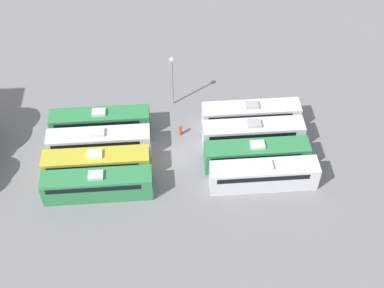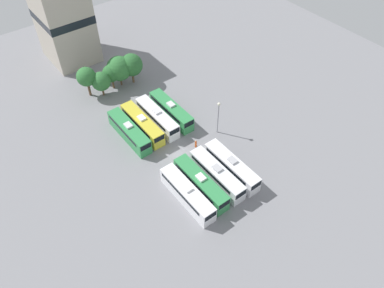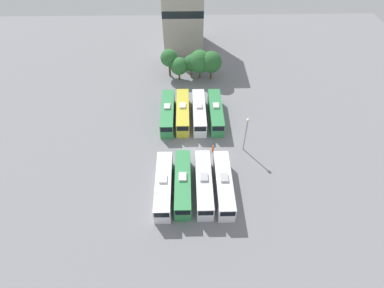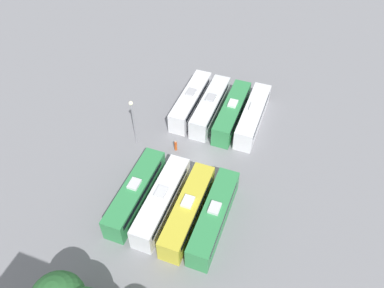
# 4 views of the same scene
# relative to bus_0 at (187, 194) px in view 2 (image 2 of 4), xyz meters

# --- Properties ---
(ground_plane) EXTENTS (124.80, 124.80, 0.00)m
(ground_plane) POSITION_rel_bus_0_xyz_m (4.75, 9.20, -1.72)
(ground_plane) COLOR gray
(bus_0) EXTENTS (2.56, 11.96, 3.48)m
(bus_0) POSITION_rel_bus_0_xyz_m (0.00, 0.00, 0.00)
(bus_0) COLOR white
(bus_0) RESTS_ON ground_plane
(bus_1) EXTENTS (2.56, 11.96, 3.48)m
(bus_1) POSITION_rel_bus_0_xyz_m (3.06, 0.35, 0.00)
(bus_1) COLOR #338C4C
(bus_1) RESTS_ON ground_plane
(bus_2) EXTENTS (2.56, 11.96, 3.48)m
(bus_2) POSITION_rel_bus_0_xyz_m (6.42, 0.20, 0.00)
(bus_2) COLOR silver
(bus_2) RESTS_ON ground_plane
(bus_3) EXTENTS (2.56, 11.96, 3.48)m
(bus_3) POSITION_rel_bus_0_xyz_m (9.60, -0.01, 0.00)
(bus_3) COLOR white
(bus_3) RESTS_ON ground_plane
(bus_4) EXTENTS (2.56, 11.96, 3.48)m
(bus_4) POSITION_rel_bus_0_xyz_m (-0.02, 18.27, 0.00)
(bus_4) COLOR #338C4C
(bus_4) RESTS_ON ground_plane
(bus_5) EXTENTS (2.56, 11.96, 3.48)m
(bus_5) POSITION_rel_bus_0_xyz_m (3.04, 18.50, 0.00)
(bus_5) COLOR gold
(bus_5) RESTS_ON ground_plane
(bus_6) EXTENTS (2.56, 11.96, 3.48)m
(bus_6) POSITION_rel_bus_0_xyz_m (6.36, 18.35, 0.00)
(bus_6) COLOR silver
(bus_6) RESTS_ON ground_plane
(bus_7) EXTENTS (2.56, 11.96, 3.48)m
(bus_7) POSITION_rel_bus_0_xyz_m (9.75, 18.35, 0.00)
(bus_7) COLOR #338C4C
(bus_7) RESTS_ON ground_plane
(worker_person) EXTENTS (0.36, 0.36, 1.68)m
(worker_person) POSITION_rel_bus_0_xyz_m (8.55, 8.71, -0.94)
(worker_person) COLOR #CC4C19
(worker_person) RESTS_ON ground_plane
(light_pole) EXTENTS (0.60, 0.60, 7.39)m
(light_pole) POSITION_rel_bus_0_xyz_m (14.27, 9.30, 3.33)
(light_pole) COLOR gray
(light_pole) RESTS_ON ground_plane
(tree_0) EXTENTS (4.08, 4.08, 6.85)m
(tree_0) POSITION_rel_bus_0_xyz_m (-0.11, 34.70, 3.05)
(tree_0) COLOR brown
(tree_0) RESTS_ON ground_plane
(tree_1) EXTENTS (4.08, 4.08, 5.60)m
(tree_1) POSITION_rel_bus_0_xyz_m (2.20, 33.04, 1.83)
(tree_1) COLOR brown
(tree_1) RESTS_ON ground_plane
(tree_2) EXTENTS (3.81, 3.81, 5.79)m
(tree_2) POSITION_rel_bus_0_xyz_m (5.10, 33.84, 2.15)
(tree_2) COLOR brown
(tree_2) RESTS_ON ground_plane
(tree_3) EXTENTS (5.40, 5.40, 7.05)m
(tree_3) POSITION_rel_bus_0_xyz_m (7.06, 33.77, 2.63)
(tree_3) COLOR brown
(tree_3) RESTS_ON ground_plane
(tree_4) EXTENTS (4.94, 4.94, 7.03)m
(tree_4) POSITION_rel_bus_0_xyz_m (9.70, 33.02, 2.83)
(tree_4) COLOR brown
(tree_4) RESTS_ON ground_plane
(depot_building) EXTENTS (10.33, 12.13, 19.58)m
(depot_building) POSITION_rel_bus_0_xyz_m (3.24, 50.57, 8.16)
(depot_building) COLOR #B2A899
(depot_building) RESTS_ON ground_plane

